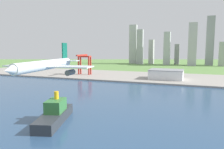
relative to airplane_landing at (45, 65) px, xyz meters
The scene contains 8 objects.
ground_plane 134.61m from the airplane_landing, 82.38° to the left, with size 2400.00×2400.00×0.00m, color #628E47.
water_bay 81.98m from the airplane_landing, 75.57° to the left, with size 840.00×360.00×0.15m, color #2D4C70.
industrial_pier 318.72m from the airplane_landing, 86.96° to the left, with size 840.00×140.00×2.50m, color #9C968E.
airplane_landing is the anchor object (origin of this frame).
container_barge 76.44m from the airplane_landing, 122.76° to the left, with size 27.99×53.74×21.98m.
port_crane_red 329.41m from the airplane_landing, 115.08° to the left, with size 24.38×40.37×38.82m.
warehouse_main 296.06m from the airplane_landing, 86.83° to the left, with size 54.78×39.92×15.70m.
distant_skyline 640.10m from the airplane_landing, 89.14° to the left, with size 301.53×59.05×147.27m.
Camera 1 is at (43.07, 97.98, 54.95)m, focal length 35.18 mm.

